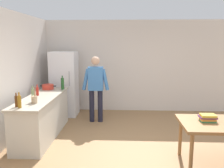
{
  "coord_description": "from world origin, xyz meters",
  "views": [
    {
      "loc": [
        -0.25,
        -4.06,
        2.03
      ],
      "look_at": [
        -0.5,
        1.16,
        1.12
      ],
      "focal_mm": 37.76,
      "sensor_mm": 36.0,
      "label": 1
    }
  ],
  "objects": [
    {
      "name": "kitchen_counter",
      "position": [
        -2.0,
        0.8,
        0.45
      ],
      "size": [
        0.64,
        2.2,
        0.9
      ],
      "color": "beige",
      "rests_on": "ground_plane"
    },
    {
      "name": "book_stack",
      "position": [
        1.15,
        -0.26,
        0.81
      ],
      "size": [
        0.27,
        0.21,
        0.12
      ],
      "color": "#387A47",
      "rests_on": "dining_table"
    },
    {
      "name": "bottle_wine_green",
      "position": [
        -1.75,
        1.61,
        1.05
      ],
      "size": [
        0.08,
        0.08,
        0.34
      ],
      "color": "#1E5123",
      "rests_on": "kitchen_counter"
    },
    {
      "name": "refrigerator",
      "position": [
        -1.9,
        2.4,
        0.9
      ],
      "size": [
        0.7,
        0.67,
        1.8
      ],
      "color": "white",
      "rests_on": "ground_plane"
    },
    {
      "name": "dining_table",
      "position": [
        1.4,
        -0.3,
        0.67
      ],
      "size": [
        1.4,
        0.9,
        0.75
      ],
      "color": "olive",
      "rests_on": "ground_plane"
    },
    {
      "name": "bottle_oil_amber",
      "position": [
        -2.08,
        -0.11,
        1.02
      ],
      "size": [
        0.06,
        0.06,
        0.28
      ],
      "color": "#996619",
      "rests_on": "kitchen_counter"
    },
    {
      "name": "bottle_sauce_red",
      "position": [
        -2.12,
        0.88,
        1.0
      ],
      "size": [
        0.06,
        0.06,
        0.24
      ],
      "color": "#B22319",
      "rests_on": "kitchen_counter"
    },
    {
      "name": "ground_plane",
      "position": [
        0.0,
        0.0,
        0.0
      ],
      "size": [
        14.0,
        14.0,
        0.0
      ],
      "primitive_type": "plane",
      "color": "#936D47"
    },
    {
      "name": "bottle_vinegar_tall",
      "position": [
        -2.01,
        0.33,
        1.04
      ],
      "size": [
        0.06,
        0.06,
        0.32
      ],
      "color": "gray",
      "rests_on": "kitchen_counter"
    },
    {
      "name": "utensil_jar",
      "position": [
        -1.94,
        0.22,
        0.98
      ],
      "size": [
        0.11,
        0.11,
        0.32
      ],
      "color": "tan",
      "rests_on": "kitchen_counter"
    },
    {
      "name": "cooking_pot",
      "position": [
        -2.12,
        1.61,
        0.96
      ],
      "size": [
        0.4,
        0.28,
        0.12
      ],
      "color": "red",
      "rests_on": "kitchen_counter"
    },
    {
      "name": "bottle_beer_brown",
      "position": [
        -2.16,
        -0.05,
        1.01
      ],
      "size": [
        0.06,
        0.06,
        0.26
      ],
      "color": "#5B3314",
      "rests_on": "kitchen_counter"
    },
    {
      "name": "person",
      "position": [
        -0.95,
        1.85,
        0.98
      ],
      "size": [
        0.7,
        0.22,
        1.7
      ],
      "color": "#1E1E2D",
      "rests_on": "ground_plane"
    },
    {
      "name": "wall_back",
      "position": [
        0.0,
        3.0,
        1.35
      ],
      "size": [
        6.4,
        0.12,
        2.7
      ],
      "primitive_type": "cube",
      "color": "silver",
      "rests_on": "ground_plane"
    }
  ]
}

